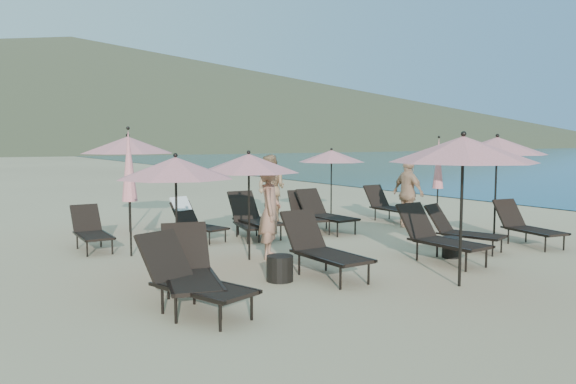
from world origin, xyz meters
TOP-DOWN VIEW (x-y plane):
  - ground at (0.00, 0.00)m, footprint 800.00×800.00m
  - volcanic_headland at (71.37, 302.62)m, footprint 690.00×690.00m
  - lounger_0 at (-4.63, -0.54)m, footprint 1.18×1.90m
  - lounger_1 at (-4.46, -0.11)m, footprint 1.18×1.95m
  - lounger_2 at (-1.94, 0.13)m, footprint 0.71×1.83m
  - lounger_3 at (0.61, -0.15)m, footprint 0.74×1.85m
  - lounger_4 at (1.87, 0.36)m, footprint 1.06×1.72m
  - lounger_5 at (3.52, -0.05)m, footprint 0.93×1.74m
  - lounger_6 at (-4.65, 4.66)m, footprint 0.64×1.58m
  - lounger_7 at (-2.33, 4.57)m, footprint 0.94×1.63m
  - lounger_8 at (-1.18, 4.04)m, footprint 0.94×1.66m
  - lounger_9 at (0.89, 3.85)m, footprint 0.74×1.82m
  - lounger_10 at (0.61, 4.18)m, footprint 1.10×1.82m
  - lounger_11 at (3.54, 4.34)m, footprint 0.70×1.73m
  - lounger_12 at (-0.95, 4.24)m, footprint 0.79×1.84m
  - umbrella_open_0 at (-4.10, 1.27)m, footprint 1.95×1.95m
  - umbrella_open_1 at (-2.36, 1.94)m, footprint 1.97×1.97m
  - umbrella_open_2 at (3.79, 0.98)m, footprint 2.28×2.28m
  - umbrella_open_3 at (-3.28, 6.42)m, footprint 2.30×2.30m
  - umbrella_open_4 at (2.45, 5.61)m, footprint 1.93×1.93m
  - umbrella_open_5 at (-0.52, -1.59)m, footprint 2.28×2.28m
  - umbrella_closed_0 at (3.78, 2.75)m, footprint 0.28×0.28m
  - umbrella_closed_1 at (-4.16, 3.54)m, footprint 0.30×0.30m
  - side_table_0 at (-2.73, 0.24)m, footprint 0.45×0.45m
  - side_table_1 at (1.09, -0.05)m, footprint 0.36×0.36m
  - beachgoer_a at (-1.91, 1.89)m, footprint 0.75×0.79m
  - beachgoer_b at (0.76, 6.22)m, footprint 1.01×1.12m
  - beachgoer_c at (3.07, 3.11)m, footprint 0.50×1.09m

SIDE VIEW (x-z plane):
  - ground at x=0.00m, z-range 0.00..0.00m
  - side_table_1 at x=1.09m, z-range 0.00..0.41m
  - side_table_0 at x=-2.73m, z-range 0.00..0.42m
  - lounger_8 at x=-1.18m, z-range -0.03..0.87m
  - lounger_6 at x=-4.65m, z-range -0.03..0.87m
  - lounger_4 at x=1.87m, z-range -0.03..0.90m
  - lounger_5 at x=3.52m, z-range -0.03..0.92m
  - lounger_11 at x=3.54m, z-range -0.03..0.95m
  - lounger_10 at x=0.61m, z-range -0.03..0.95m
  - lounger_7 at x=-2.33m, z-range -0.02..0.94m
  - lounger_0 at x=-4.63m, z-range -0.03..0.99m
  - lounger_9 at x=0.89m, z-range -0.03..1.00m
  - lounger_12 at x=-0.95m, z-range -0.03..1.00m
  - lounger_1 at x=-4.46m, z-range -0.03..1.02m
  - lounger_3 at x=0.61m, z-range -0.03..1.02m
  - lounger_2 at x=-1.94m, z-range -0.03..1.02m
  - beachgoer_a at x=-1.91m, z-range 0.00..1.82m
  - beachgoer_c at x=3.07m, z-range 0.00..1.83m
  - beachgoer_b at x=0.76m, z-range 0.00..1.89m
  - umbrella_closed_0 at x=3.78m, z-range 0.47..2.89m
  - umbrella_closed_1 at x=-4.16m, z-range 0.51..3.09m
  - umbrella_open_4 at x=2.45m, z-range 0.80..2.88m
  - umbrella_open_0 at x=-4.10m, z-range 0.81..2.91m
  - umbrella_open_1 at x=-2.36m, z-range 0.81..2.93m
  - umbrella_open_5 at x=-0.52m, z-range 0.94..3.40m
  - umbrella_open_2 at x=3.79m, z-range 0.94..3.40m
  - umbrella_open_3 at x=-3.28m, z-range 0.95..3.42m
  - volcanic_headland at x=71.37m, z-range -1.01..53.99m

